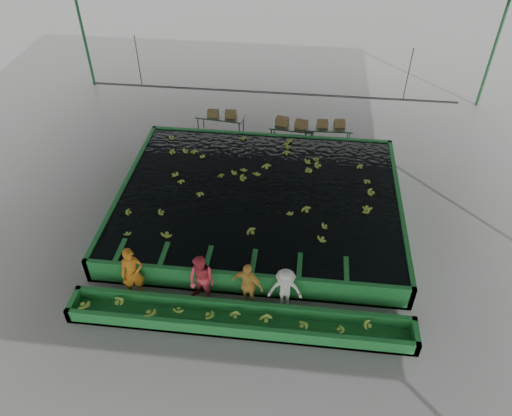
# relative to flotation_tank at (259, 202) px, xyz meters

# --- Properties ---
(ground) EXTENTS (80.00, 80.00, 0.00)m
(ground) POSITION_rel_flotation_tank_xyz_m (0.00, -1.50, -0.45)
(ground) COLOR slate
(ground) RESTS_ON ground
(shed_roof) EXTENTS (20.00, 22.00, 0.04)m
(shed_roof) POSITION_rel_flotation_tank_xyz_m (0.00, -1.50, 4.55)
(shed_roof) COLOR gray
(shed_roof) RESTS_ON shed_posts
(shed_posts) EXTENTS (20.00, 22.00, 5.00)m
(shed_posts) POSITION_rel_flotation_tank_xyz_m (0.00, -1.50, 2.05)
(shed_posts) COLOR #236134
(shed_posts) RESTS_ON ground
(flotation_tank) EXTENTS (10.00, 8.00, 0.90)m
(flotation_tank) POSITION_rel_flotation_tank_xyz_m (0.00, 0.00, 0.00)
(flotation_tank) COLOR #1D732F
(flotation_tank) RESTS_ON ground
(tank_water) EXTENTS (9.70, 7.70, 0.00)m
(tank_water) POSITION_rel_flotation_tank_xyz_m (0.00, -0.00, 0.40)
(tank_water) COLOR black
(tank_water) RESTS_ON flotation_tank
(sorting_trough) EXTENTS (10.00, 1.00, 0.50)m
(sorting_trough) POSITION_rel_flotation_tank_xyz_m (0.00, -5.10, -0.20)
(sorting_trough) COLOR #1D732F
(sorting_trough) RESTS_ON ground
(cableway_rail) EXTENTS (0.08, 0.08, 14.00)m
(cableway_rail) POSITION_rel_flotation_tank_xyz_m (0.00, 3.50, 2.55)
(cableway_rail) COLOR #59605B
(cableway_rail) RESTS_ON shed_roof
(rail_hanger_left) EXTENTS (0.04, 0.04, 2.00)m
(rail_hanger_left) POSITION_rel_flotation_tank_xyz_m (-5.00, 3.50, 3.55)
(rail_hanger_left) COLOR #59605B
(rail_hanger_left) RESTS_ON shed_roof
(rail_hanger_right) EXTENTS (0.04, 0.04, 2.00)m
(rail_hanger_right) POSITION_rel_flotation_tank_xyz_m (5.00, 3.50, 3.55)
(rail_hanger_right) COLOR #59605B
(rail_hanger_right) RESTS_ON shed_roof
(worker_a) EXTENTS (0.78, 0.65, 1.84)m
(worker_a) POSITION_rel_flotation_tank_xyz_m (-3.30, -4.30, 0.47)
(worker_a) COLOR #C16A16
(worker_a) RESTS_ON ground
(worker_b) EXTENTS (1.06, 0.97, 1.76)m
(worker_b) POSITION_rel_flotation_tank_xyz_m (-1.22, -4.30, 0.43)
(worker_b) COLOR #D73C4B
(worker_b) RESTS_ON ground
(worker_c) EXTENTS (1.07, 0.71, 1.68)m
(worker_c) POSITION_rel_flotation_tank_xyz_m (0.13, -4.30, 0.39)
(worker_c) COLOR gold
(worker_c) RESTS_ON ground
(worker_d) EXTENTS (1.03, 0.62, 1.56)m
(worker_d) POSITION_rel_flotation_tank_xyz_m (1.23, -4.30, 0.33)
(worker_d) COLOR beige
(worker_d) RESTS_ON ground
(packing_table_left) EXTENTS (2.16, 1.06, 0.95)m
(packing_table_left) POSITION_rel_flotation_tank_xyz_m (-2.27, 5.13, 0.02)
(packing_table_left) COLOR #59605B
(packing_table_left) RESTS_ON ground
(packing_table_mid) EXTENTS (1.95, 0.93, 0.86)m
(packing_table_mid) POSITION_rel_flotation_tank_xyz_m (0.91, 4.72, -0.02)
(packing_table_mid) COLOR #59605B
(packing_table_mid) RESTS_ON ground
(packing_table_right) EXTENTS (2.06, 0.89, 0.93)m
(packing_table_right) POSITION_rel_flotation_tank_xyz_m (2.41, 4.77, 0.01)
(packing_table_right) COLOR #59605B
(packing_table_right) RESTS_ON ground
(box_stack_left) EXTENTS (1.28, 0.40, 0.27)m
(box_stack_left) POSITION_rel_flotation_tank_xyz_m (-2.19, 5.04, 0.50)
(box_stack_left) COLOR olive
(box_stack_left) RESTS_ON packing_table_left
(box_stack_mid) EXTENTS (1.43, 0.65, 0.30)m
(box_stack_mid) POSITION_rel_flotation_tank_xyz_m (0.87, 4.76, 0.41)
(box_stack_mid) COLOR olive
(box_stack_mid) RESTS_ON packing_table_mid
(box_stack_right) EXTENTS (1.21, 0.48, 0.25)m
(box_stack_right) POSITION_rel_flotation_tank_xyz_m (2.53, 4.81, 0.48)
(box_stack_right) COLOR olive
(box_stack_right) RESTS_ON packing_table_right
(floating_bananas) EXTENTS (8.53, 5.81, 0.12)m
(floating_bananas) POSITION_rel_flotation_tank_xyz_m (0.00, 0.80, 0.40)
(floating_bananas) COLOR #88AF37
(floating_bananas) RESTS_ON tank_water
(trough_bananas) EXTENTS (8.30, 0.55, 0.11)m
(trough_bananas) POSITION_rel_flotation_tank_xyz_m (0.00, -5.10, -0.05)
(trough_bananas) COLOR #88AF37
(trough_bananas) RESTS_ON sorting_trough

